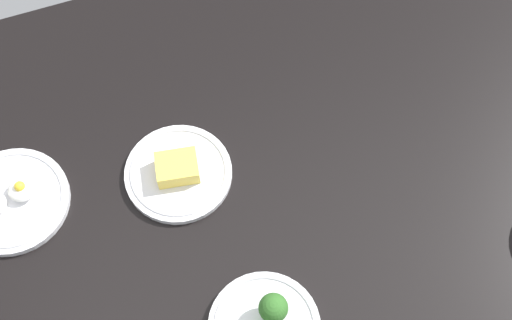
{
  "coord_description": "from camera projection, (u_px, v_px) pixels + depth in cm",
  "views": [
    {
      "loc": [
        19.54,
        54.96,
        122.52
      ],
      "look_at": [
        0.0,
        0.0,
        6.0
      ],
      "focal_mm": 49.82,
      "sensor_mm": 36.0,
      "label": 1
    }
  ],
  "objects": [
    {
      "name": "plate_eggs",
      "position": [
        11.0,
        200.0,
        1.28
      ],
      "size": [
        20.81,
        20.81,
        4.9
      ],
      "color": "silver",
      "rests_on": "dining_table"
    },
    {
      "name": "dining_table",
      "position": [
        256.0,
        169.0,
        1.34
      ],
      "size": [
        138.37,
        98.97,
        4.0
      ],
      "primitive_type": "cube",
      "color": "black",
      "rests_on": "ground"
    },
    {
      "name": "plate_cheese",
      "position": [
        178.0,
        172.0,
        1.3
      ],
      "size": [
        19.8,
        19.8,
        4.8
      ],
      "color": "silver",
      "rests_on": "dining_table"
    }
  ]
}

